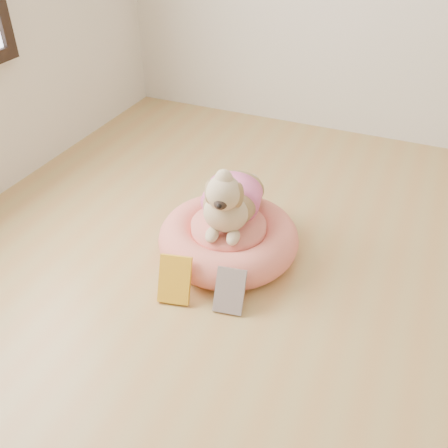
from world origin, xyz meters
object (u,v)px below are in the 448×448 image
at_px(pet_bed, 229,238).
at_px(book_yellow, 175,279).
at_px(dog, 230,189).
at_px(book_white, 230,291).

height_order(pet_bed, book_yellow, book_yellow).
height_order(pet_bed, dog, dog).
xyz_separation_m(pet_bed, dog, (-0.00, 0.02, 0.24)).
bearing_deg(book_yellow, dog, 65.13).
relative_size(dog, book_yellow, 2.31).
xyz_separation_m(dog, book_yellow, (-0.08, -0.37, -0.23)).
xyz_separation_m(pet_bed, book_yellow, (-0.08, -0.35, 0.01)).
relative_size(pet_bed, book_yellow, 3.23).
height_order(pet_bed, book_white, same).
distance_m(pet_bed, dog, 0.24).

